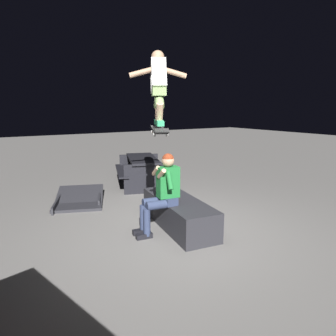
{
  "coord_description": "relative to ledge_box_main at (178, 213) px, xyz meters",
  "views": [
    {
      "loc": [
        -3.9,
        2.59,
        2.02
      ],
      "look_at": [
        0.06,
        0.15,
        1.08
      ],
      "focal_mm": 31.85,
      "sensor_mm": 36.0,
      "label": 1
    }
  ],
  "objects": [
    {
      "name": "person_sitting_on_ledge",
      "position": [
        -0.11,
        0.39,
        0.49
      ],
      "size": [
        0.6,
        0.78,
        1.32
      ],
      "color": "#2D3856",
      "rests_on": "ground"
    },
    {
      "name": "picnic_table_back",
      "position": [
        2.82,
        -0.73,
        0.26
      ],
      "size": [
        2.05,
        1.82,
        0.75
      ],
      "color": "black",
      "rests_on": "ground"
    },
    {
      "name": "ledge_box_main",
      "position": [
        0.0,
        0.0,
        0.0
      ],
      "size": [
        1.92,
        0.89,
        0.48
      ],
      "primitive_type": "cube",
      "rotation": [
        0.0,
        0.0,
        -0.14
      ],
      "color": "#28282D",
      "rests_on": "ground"
    },
    {
      "name": "skater_airborne",
      "position": [
        -0.02,
        0.4,
        2.13
      ],
      "size": [
        0.63,
        0.84,
        1.12
      ],
      "color": "#2D9E66"
    },
    {
      "name": "skateboard",
      "position": [
        -0.07,
        0.42,
        1.45
      ],
      "size": [
        1.01,
        0.61,
        0.13
      ],
      "color": "black"
    },
    {
      "name": "kicker_ramp",
      "position": [
        2.22,
        1.11,
        -0.19
      ],
      "size": [
        1.57,
        1.39,
        0.32
      ],
      "color": "#28282D",
      "rests_on": "ground"
    },
    {
      "name": "ground_plane",
      "position": [
        -0.19,
        0.14,
        -0.24
      ],
      "size": [
        40.0,
        40.0,
        0.0
      ],
      "primitive_type": "plane",
      "color": "slate"
    }
  ]
}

